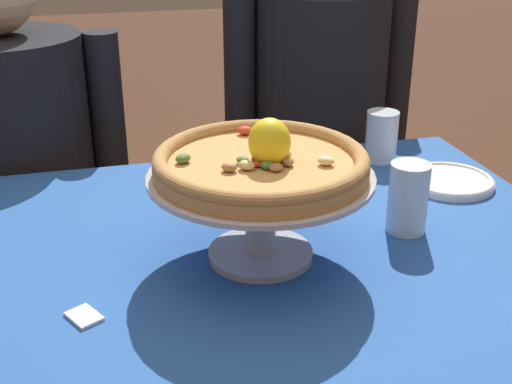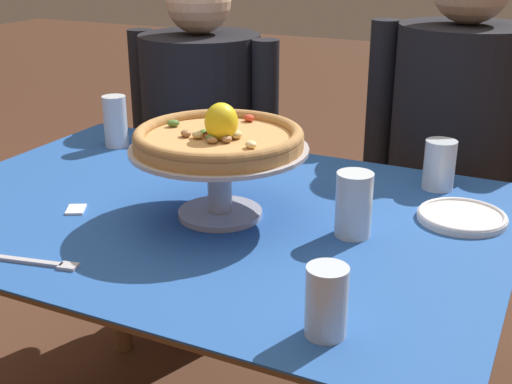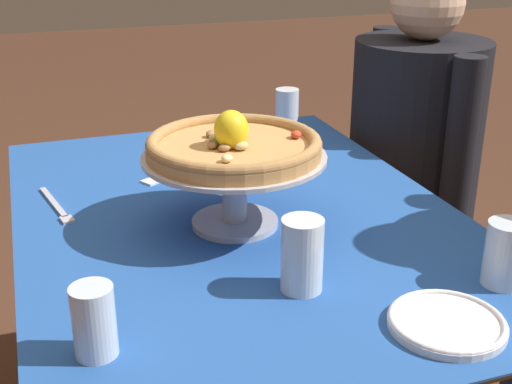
{
  "view_description": "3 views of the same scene",
  "coord_description": "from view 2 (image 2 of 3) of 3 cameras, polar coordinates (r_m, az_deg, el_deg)",
  "views": [
    {
      "loc": [
        -0.19,
        -0.94,
        1.26
      ],
      "look_at": [
        0.06,
        0.05,
        0.8
      ],
      "focal_mm": 46.87,
      "sensor_mm": 36.0,
      "label": 1
    },
    {
      "loc": [
        0.65,
        -1.11,
        1.26
      ],
      "look_at": [
        0.1,
        0.04,
        0.76
      ],
      "focal_mm": 47.0,
      "sensor_mm": 36.0,
      "label": 2
    },
    {
      "loc": [
        1.22,
        -0.38,
        1.3
      ],
      "look_at": [
        0.08,
        0.01,
        0.8
      ],
      "focal_mm": 48.12,
      "sensor_mm": 36.0,
      "label": 3
    }
  ],
  "objects": [
    {
      "name": "diner_left",
      "position": [
        2.16,
        -4.52,
        2.8
      ],
      "size": [
        0.53,
        0.39,
        1.17
      ],
      "color": "maroon",
      "rests_on": "ground"
    },
    {
      "name": "water_glass_back_left",
      "position": [
        1.83,
        -11.86,
        5.69
      ],
      "size": [
        0.06,
        0.06,
        0.14
      ],
      "color": "white",
      "rests_on": "dining_table"
    },
    {
      "name": "water_glass_front_right",
      "position": [
        0.96,
        6.0,
        -9.62
      ],
      "size": [
        0.06,
        0.06,
        0.11
      ],
      "color": "silver",
      "rests_on": "dining_table"
    },
    {
      "name": "water_glass_side_right",
      "position": [
        1.27,
        8.3,
        -1.4
      ],
      "size": [
        0.07,
        0.07,
        0.12
      ],
      "color": "silver",
      "rests_on": "dining_table"
    },
    {
      "name": "water_glass_back_right",
      "position": [
        1.54,
        15.32,
        1.99
      ],
      "size": [
        0.07,
        0.07,
        0.11
      ],
      "color": "silver",
      "rests_on": "dining_table"
    },
    {
      "name": "dinner_fork",
      "position": [
        1.23,
        -18.7,
        -5.62
      ],
      "size": [
        0.21,
        0.06,
        0.01
      ],
      "color": "#B7B7C1",
      "rests_on": "dining_table"
    },
    {
      "name": "pizza_stand",
      "position": [
        1.32,
        -3.15,
        1.99
      ],
      "size": [
        0.35,
        0.35,
        0.15
      ],
      "color": "#B7B7C1",
      "rests_on": "dining_table"
    },
    {
      "name": "sugar_packet",
      "position": [
        1.43,
        -15.08,
        -1.45
      ],
      "size": [
        0.06,
        0.06,
        0.0
      ],
      "primitive_type": "cube",
      "rotation": [
        0.0,
        0.0,
        2.08
      ],
      "color": "white",
      "rests_on": "dining_table"
    },
    {
      "name": "dining_table",
      "position": [
        1.44,
        -4.2,
        -5.29
      ],
      "size": [
        1.23,
        0.88,
        0.72
      ],
      "color": "brown",
      "rests_on": "ground"
    },
    {
      "name": "pizza",
      "position": [
        1.3,
        -3.19,
        4.7
      ],
      "size": [
        0.33,
        0.33,
        0.09
      ],
      "color": "tan",
      "rests_on": "pizza_stand"
    },
    {
      "name": "diner_right",
      "position": [
        1.92,
        16.14,
        0.5
      ],
      "size": [
        0.5,
        0.36,
        1.24
      ],
      "color": "navy",
      "rests_on": "ground"
    },
    {
      "name": "side_plate",
      "position": [
        1.4,
        17.12,
        -1.98
      ],
      "size": [
        0.18,
        0.18,
        0.02
      ],
      "color": "white",
      "rests_on": "dining_table"
    }
  ]
}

